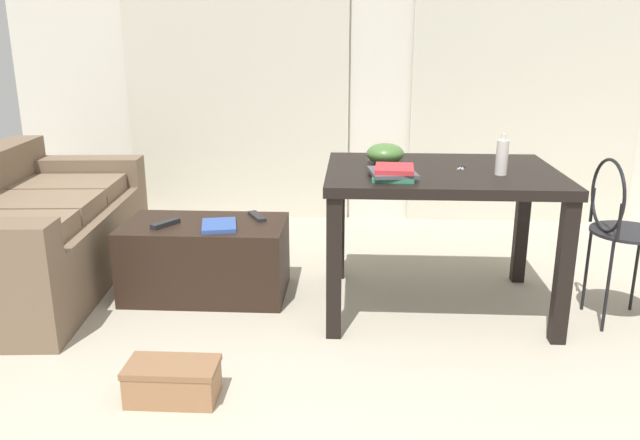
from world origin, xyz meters
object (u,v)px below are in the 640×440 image
(magazine, at_px, (219,226))
(tv_remote_primary, at_px, (257,216))
(bowl, at_px, (385,153))
(tv_remote_secondary, at_px, (165,224))
(shoebox, at_px, (173,381))
(coffee_table, at_px, (206,259))
(book_stack, at_px, (393,172))
(bottle_near, at_px, (502,157))
(scissors, at_px, (462,167))
(wire_chair, at_px, (618,220))
(craft_table, at_px, (441,189))
(couch, at_px, (27,235))

(magazine, bearing_deg, tv_remote_primary, 36.52)
(bowl, distance_m, tv_remote_primary, 0.79)
(tv_remote_primary, relative_size, magazine, 0.80)
(tv_remote_secondary, relative_size, shoebox, 0.48)
(coffee_table, distance_m, tv_remote_primary, 0.36)
(tv_remote_primary, height_order, shoebox, tv_remote_primary)
(book_stack, relative_size, tv_remote_secondary, 1.55)
(bottle_near, xyz_separation_m, scissors, (-0.16, 0.16, -0.08))
(wire_chair, height_order, tv_remote_secondary, wire_chair)
(coffee_table, relative_size, shoebox, 2.42)
(book_stack, height_order, tv_remote_primary, book_stack)
(bowl, xyz_separation_m, book_stack, (0.02, -0.35, -0.03))
(bowl, relative_size, book_stack, 0.73)
(craft_table, xyz_separation_m, wire_chair, (0.84, -0.13, -0.11))
(craft_table, xyz_separation_m, bowl, (-0.28, 0.13, 0.16))
(couch, bearing_deg, magazine, -8.44)
(tv_remote_secondary, height_order, magazine, tv_remote_secondary)
(couch, bearing_deg, bowl, -1.68)
(wire_chair, distance_m, bottle_near, 0.65)
(craft_table, bearing_deg, scissors, 22.08)
(coffee_table, height_order, shoebox, coffee_table)
(bowl, relative_size, tv_remote_primary, 1.04)
(tv_remote_secondary, bearing_deg, wire_chair, 27.69)
(bottle_near, height_order, tv_remote_primary, bottle_near)
(scissors, relative_size, tv_remote_primary, 0.55)
(magazine, distance_m, shoebox, 1.04)
(tv_remote_primary, height_order, tv_remote_secondary, tv_remote_secondary)
(bowl, bearing_deg, shoebox, -128.15)
(craft_table, bearing_deg, bottle_near, -23.29)
(couch, height_order, bowl, bowl)
(tv_remote_primary, bearing_deg, shoebox, -125.08)
(wire_chair, xyz_separation_m, magazine, (-1.99, 0.15, -0.11))
(tv_remote_secondary, height_order, shoebox, tv_remote_secondary)
(book_stack, bearing_deg, bottle_near, 11.65)
(wire_chair, relative_size, tv_remote_secondary, 4.80)
(bottle_near, xyz_separation_m, book_stack, (-0.52, -0.11, -0.06))
(scissors, height_order, magazine, scissors)
(craft_table, height_order, wire_chair, wire_chair)
(coffee_table, height_order, tv_remote_secondary, tv_remote_secondary)
(couch, relative_size, bowl, 9.22)
(tv_remote_primary, bearing_deg, magazine, -158.77)
(bottle_near, height_order, tv_remote_secondary, bottle_near)
(wire_chair, xyz_separation_m, bowl, (-1.12, 0.26, 0.27))
(couch, distance_m, wire_chair, 3.16)
(coffee_table, distance_m, craft_table, 1.32)
(magazine, bearing_deg, book_stack, -26.86)
(couch, bearing_deg, shoebox, -44.94)
(bottle_near, relative_size, tv_remote_primary, 1.05)
(craft_table, relative_size, book_stack, 4.29)
(scissors, bearing_deg, bottle_near, -44.57)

